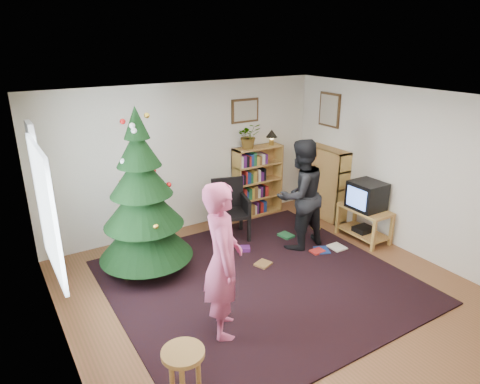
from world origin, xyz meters
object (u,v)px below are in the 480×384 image
picture_right (330,110)px  bookshelf_right (325,182)px  person_standing (223,261)px  person_by_chair (300,195)px  armchair (228,206)px  stool (184,365)px  christmas_tree (143,208)px  tv_stand (364,221)px  potted_plant (249,136)px  bookshelf_back (257,180)px  picture_back (245,111)px  table_lamp (272,134)px  crt_tv (367,195)px

picture_right → bookshelf_right: bearing=-131.6°
person_standing → person_by_chair: size_ratio=1.03×
armchair → person_standing: 2.52m
picture_right → bookshelf_right: (-0.14, -0.15, -1.29)m
picture_right → stool: bearing=-146.0°
christmas_tree → armchair: 1.68m
christmas_tree → tv_stand: bearing=-14.7°
tv_stand → potted_plant: 2.46m
christmas_tree → bookshelf_back: (2.54, 0.95, -0.32)m
bookshelf_back → potted_plant: bearing=180.0°
bookshelf_back → person_by_chair: (-0.21, -1.49, 0.21)m
bookshelf_right → person_by_chair: size_ratio=0.74×
armchair → tv_stand: bearing=-19.0°
potted_plant → christmas_tree: bearing=-157.8°
christmas_tree → tv_stand: christmas_tree is taller
stool → person_by_chair: bearing=34.1°
christmas_tree → tv_stand: (3.41, -0.90, -0.67)m
tv_stand → person_by_chair: bearing=161.4°
picture_back → bookshelf_right: (1.19, -0.88, -1.29)m
picture_right → armchair: bearing=179.0°
stool → bookshelf_back: bearing=48.0°
armchair → person_standing: person_standing is taller
tv_stand → person_standing: bearing=-165.3°
picture_back → person_by_chair: picture_back is taller
christmas_tree → person_by_chair: christmas_tree is taller
christmas_tree → bookshelf_right: bearing=3.4°
bookshelf_back → armchair: (-0.97, -0.55, -0.13)m
bookshelf_right → armchair: bearing=84.5°
tv_stand → stool: (-3.98, -1.60, 0.17)m
christmas_tree → person_standing: bearing=-81.1°
bookshelf_right → table_lamp: table_lamp is taller
picture_back → table_lamp: size_ratio=1.95×
stool → armchair: bearing=53.5°
person_by_chair → picture_back: bearing=-93.4°
crt_tv → person_by_chair: (-1.08, 0.37, 0.11)m
crt_tv → table_lamp: size_ratio=1.81×
picture_back → christmas_tree: (-2.34, -1.09, -0.96)m
crt_tv → potted_plant: (-1.07, 1.85, 0.75)m
crt_tv → potted_plant: size_ratio=1.13×
picture_back → tv_stand: 2.78m
picture_back → bookshelf_right: picture_back is taller
bookshelf_right → armchair: (-1.96, 0.19, -0.13)m
picture_right → potted_plant: bearing=156.1°
picture_right → stool: size_ratio=0.94×
tv_stand → person_by_chair: 1.28m
crt_tv → person_standing: (-3.14, -0.83, 0.13)m
bookshelf_back → stool: bookshelf_back is taller
picture_back → potted_plant: picture_back is taller
armchair → person_by_chair: 1.25m
person_standing → bookshelf_right: bearing=-35.4°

